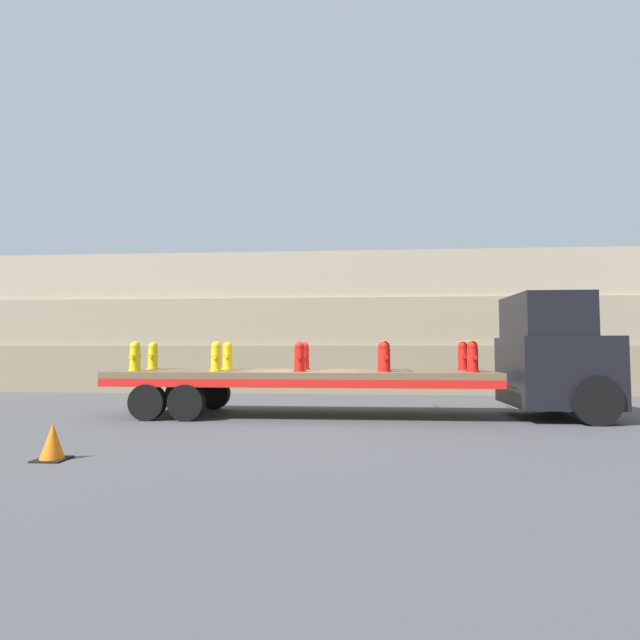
% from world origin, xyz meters
% --- Properties ---
extents(ground_plane, '(120.00, 120.00, 0.00)m').
position_xyz_m(ground_plane, '(0.00, 0.00, 0.00)').
color(ground_plane, '#474749').
extents(rock_cliff, '(60.00, 3.30, 5.60)m').
position_xyz_m(rock_cliff, '(0.00, 7.70, 2.80)').
color(rock_cliff, '#84755B').
rests_on(rock_cliff, ground_plane).
extents(truck_cab, '(2.31, 2.70, 3.10)m').
position_xyz_m(truck_cab, '(6.48, 0.00, 1.52)').
color(truck_cab, black).
rests_on(truck_cab, ground_plane).
extents(flatbed_trailer, '(9.73, 2.65, 1.17)m').
position_xyz_m(flatbed_trailer, '(-0.57, 0.00, 0.96)').
color(flatbed_trailer, brown).
rests_on(flatbed_trailer, ground_plane).
extents(fire_hydrant_yellow_near_0, '(0.33, 0.50, 0.76)m').
position_xyz_m(fire_hydrant_yellow_near_0, '(-4.27, -0.56, 1.54)').
color(fire_hydrant_yellow_near_0, gold).
rests_on(fire_hydrant_yellow_near_0, flatbed_trailer).
extents(fire_hydrant_yellow_far_0, '(0.33, 0.50, 0.76)m').
position_xyz_m(fire_hydrant_yellow_far_0, '(-4.27, 0.56, 1.54)').
color(fire_hydrant_yellow_far_0, gold).
rests_on(fire_hydrant_yellow_far_0, flatbed_trailer).
extents(fire_hydrant_yellow_near_1, '(0.33, 0.50, 0.76)m').
position_xyz_m(fire_hydrant_yellow_near_1, '(-2.13, -0.56, 1.54)').
color(fire_hydrant_yellow_near_1, gold).
rests_on(fire_hydrant_yellow_near_1, flatbed_trailer).
extents(fire_hydrant_yellow_far_1, '(0.33, 0.50, 0.76)m').
position_xyz_m(fire_hydrant_yellow_far_1, '(-2.13, 0.56, 1.54)').
color(fire_hydrant_yellow_far_1, gold).
rests_on(fire_hydrant_yellow_far_1, flatbed_trailer).
extents(fire_hydrant_red_near_2, '(0.33, 0.50, 0.76)m').
position_xyz_m(fire_hydrant_red_near_2, '(0.00, -0.56, 1.54)').
color(fire_hydrant_red_near_2, red).
rests_on(fire_hydrant_red_near_2, flatbed_trailer).
extents(fire_hydrant_red_far_2, '(0.33, 0.50, 0.76)m').
position_xyz_m(fire_hydrant_red_far_2, '(0.00, 0.56, 1.54)').
color(fire_hydrant_red_far_2, red).
rests_on(fire_hydrant_red_far_2, flatbed_trailer).
extents(fire_hydrant_red_near_3, '(0.33, 0.50, 0.76)m').
position_xyz_m(fire_hydrant_red_near_3, '(2.13, -0.56, 1.54)').
color(fire_hydrant_red_near_3, red).
rests_on(fire_hydrant_red_near_3, flatbed_trailer).
extents(fire_hydrant_red_far_3, '(0.33, 0.50, 0.76)m').
position_xyz_m(fire_hydrant_red_far_3, '(2.13, 0.56, 1.54)').
color(fire_hydrant_red_far_3, red).
rests_on(fire_hydrant_red_far_3, flatbed_trailer).
extents(fire_hydrant_red_near_4, '(0.33, 0.50, 0.76)m').
position_xyz_m(fire_hydrant_red_near_4, '(4.27, -0.56, 1.54)').
color(fire_hydrant_red_near_4, red).
rests_on(fire_hydrant_red_near_4, flatbed_trailer).
extents(fire_hydrant_red_far_4, '(0.33, 0.50, 0.76)m').
position_xyz_m(fire_hydrant_red_far_4, '(4.27, 0.56, 1.54)').
color(fire_hydrant_red_far_4, red).
rests_on(fire_hydrant_red_far_4, flatbed_trailer).
extents(cargo_strap_rear, '(0.05, 2.76, 0.01)m').
position_xyz_m(cargo_strap_rear, '(2.13, 0.00, 1.94)').
color(cargo_strap_rear, yellow).
rests_on(cargo_strap_rear, fire_hydrant_red_near_3).
extents(cargo_strap_middle, '(0.05, 2.76, 0.01)m').
position_xyz_m(cargo_strap_middle, '(4.27, 0.00, 1.94)').
color(cargo_strap_middle, yellow).
rests_on(cargo_strap_middle, fire_hydrant_red_near_4).
extents(traffic_cone, '(0.47, 0.47, 0.58)m').
position_xyz_m(traffic_cone, '(-3.31, -5.49, 0.28)').
color(traffic_cone, black).
rests_on(traffic_cone, ground_plane).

